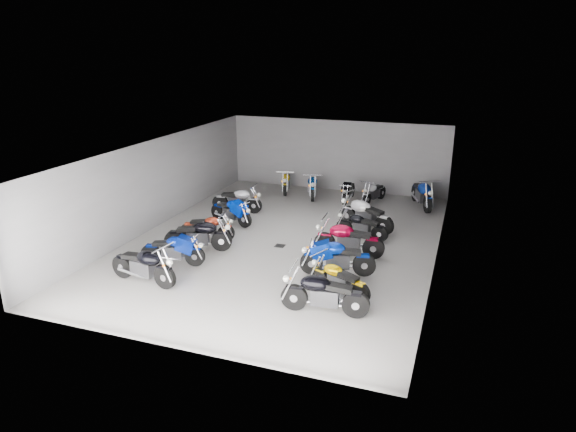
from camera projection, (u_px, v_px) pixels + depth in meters
name	position (u px, v px, depth m)	size (l,w,h in m)	color
ground	(285.00, 241.00, 17.60)	(14.00, 14.00, 0.00)	gray
wall_back	(337.00, 156.00, 23.35)	(10.00, 0.10, 3.20)	gray
wall_left	(156.00, 183.00, 18.68)	(0.10, 14.00, 3.20)	gray
wall_right	(440.00, 212.00, 15.51)	(0.10, 14.00, 3.20)	gray
ceiling	(285.00, 148.00, 16.58)	(10.00, 14.00, 0.04)	black
drain_grate	(280.00, 246.00, 17.15)	(0.32, 0.32, 0.01)	black
motorcycle_left_a	(144.00, 265.00, 14.32)	(2.23, 0.54, 0.98)	black
motorcycle_left_b	(173.00, 250.00, 15.56)	(2.01, 0.56, 0.89)	black
motorcycle_left_c	(199.00, 235.00, 16.62)	(2.15, 0.80, 0.97)	black
motorcycle_left_d	(208.00, 227.00, 17.54)	(1.92, 0.49, 0.85)	black
motorcycle_left_e	(231.00, 211.00, 19.16)	(1.95, 0.81, 0.89)	black
motorcycle_left_f	(238.00, 200.00, 20.52)	(2.09, 0.45, 0.92)	black
motorcycle_right_a	(324.00, 294.00, 12.69)	(2.24, 0.49, 0.99)	black
motorcycle_right_b	(338.00, 279.00, 13.65)	(1.83, 0.84, 0.84)	black
motorcycle_right_c	(337.00, 258.00, 14.85)	(2.17, 0.70, 0.97)	black
motorcycle_right_d	(348.00, 239.00, 16.22)	(2.26, 0.46, 0.99)	black
motorcycle_right_e	(361.00, 226.00, 17.71)	(1.89, 0.52, 0.84)	black
motorcycle_right_f	(365.00, 215.00, 18.55)	(2.18, 1.12, 1.03)	black
motorcycle_back_b	(286.00, 182.00, 23.33)	(0.67, 1.98, 0.89)	black
motorcycle_back_c	(312.00, 185.00, 22.56)	(0.79, 2.09, 0.94)	black
motorcycle_back_d	(349.00, 191.00, 21.96)	(0.36, 1.88, 0.83)	black
motorcycle_back_e	(374.00, 192.00, 21.77)	(0.69, 1.82, 0.82)	black
motorcycle_back_f	(422.00, 194.00, 21.10)	(1.06, 2.26, 1.05)	black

